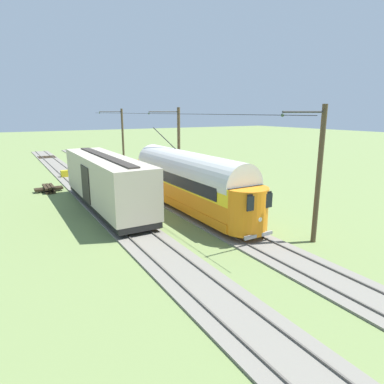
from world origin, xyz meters
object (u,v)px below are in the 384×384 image
catenary_pole_foreground (122,136)px  catenary_pole_mid_near (178,147)px  boxcar_adjacent (106,181)px  switch_stand (136,169)px  catenary_pole_mid_far (318,173)px  vintage_streetcar (189,180)px  track_end_bumper (69,174)px  spare_tie_stack (49,189)px

catenary_pole_foreground → catenary_pole_mid_near: 15.96m
boxcar_adjacent → switch_stand: size_ratio=10.95×
catenary_pole_mid_far → switch_stand: catenary_pole_mid_far is taller
vintage_streetcar → catenary_pole_mid_far: 9.56m
catenary_pole_foreground → track_end_bumper: size_ratio=4.16×
catenary_pole_foreground → catenary_pole_mid_far: size_ratio=1.00×
track_end_bumper → catenary_pole_foreground: bearing=-146.8°
catenary_pole_foreground → switch_stand: (1.09, 7.53, -3.22)m
vintage_streetcar → switch_stand: vintage_streetcar is taller
switch_stand → track_end_bumper: size_ratio=0.69×
catenary_pole_foreground → spare_tie_stack: 16.29m
catenary_pole_mid_near → catenary_pole_mid_far: same height
catenary_pole_foreground → catenary_pole_mid_far: bearing=90.0°
catenary_pole_mid_far → switch_stand: size_ratio=6.06×
catenary_pole_mid_near → catenary_pole_mid_far: bearing=90.0°
vintage_streetcar → catenary_pole_mid_near: size_ratio=2.09×
boxcar_adjacent → switch_stand: bearing=-119.4°
catenary_pole_mid_near → track_end_bumper: (8.00, -10.72, -3.52)m
boxcar_adjacent → catenary_pole_mid_far: size_ratio=1.81×
catenary_pole_mid_near → track_end_bumper: 13.83m
catenary_pole_foreground → switch_stand: bearing=81.8°
catenary_pole_mid_far → switch_stand: (1.09, -24.39, -3.22)m
switch_stand → catenary_pole_mid_near: bearing=97.4°
vintage_streetcar → catenary_pole_foreground: catenary_pole_foreground is taller
track_end_bumper → boxcar_adjacent: bearing=90.0°
catenary_pole_foreground → switch_stand: 8.26m
track_end_bumper → vintage_streetcar: bearing=106.3°
catenary_pole_mid_far → track_end_bumper: size_ratio=4.16×
catenary_pole_mid_far → catenary_pole_mid_near: bearing=-90.0°
vintage_streetcar → catenary_pole_mid_near: bearing=-112.1°
boxcar_adjacent → catenary_pole_mid_near: bearing=-154.5°
vintage_streetcar → switch_stand: (-1.75, -15.42, -1.55)m
boxcar_adjacent → catenary_pole_mid_near: size_ratio=1.81×
boxcar_adjacent → track_end_bumper: 14.65m
boxcar_adjacent → spare_tie_stack: bearing=-70.3°
catenary_pole_foreground → spare_tie_stack: (10.98, 11.47, -3.65)m
boxcar_adjacent → spare_tie_stack: 9.03m
vintage_streetcar → switch_stand: size_ratio=12.67×
catenary_pole_mid_near → track_end_bumper: catenary_pole_mid_near is taller
vintage_streetcar → catenary_pole_mid_near: catenary_pole_mid_near is taller
catenary_pole_mid_near → switch_stand: catenary_pole_mid_near is taller
catenary_pole_mid_far → boxcar_adjacent: bearing=-56.6°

